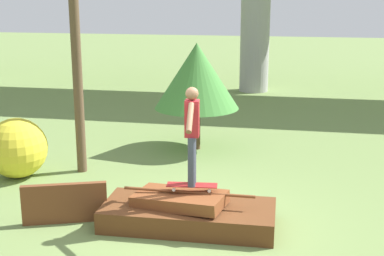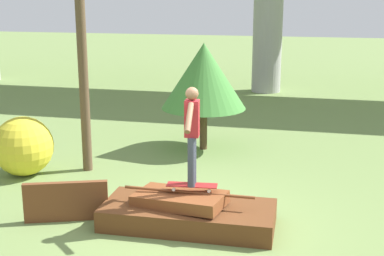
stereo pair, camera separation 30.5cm
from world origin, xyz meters
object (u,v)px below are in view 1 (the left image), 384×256
Objects in this scene: tree_behind_left at (197,76)px; bush_yellow_flowering at (17,148)px; skater at (192,129)px; utility_pole at (74,19)px; skateboard at (192,185)px.

bush_yellow_flowering is at bearing -139.72° from tree_behind_left.
skater is 4.40m from tree_behind_left.
skateboard is at bearing -38.07° from utility_pole.
skateboard is 0.14× the size of utility_pole.
skater is 4.38m from bush_yellow_flowering.
tree_behind_left is (-0.74, 4.33, 0.17)m from skater.
tree_behind_left reaches higher than bush_yellow_flowering.
skateboard is 4.27m from bush_yellow_flowering.
skater reaches higher than skateboard.
skateboard is at bearing -80.31° from tree_behind_left.
bush_yellow_flowering is (-3.95, 1.61, -0.99)m from skater.
skater is 3.90m from utility_pole.
skateboard is 0.93m from skater.
bush_yellow_flowering is at bearing 157.87° from skater.
skateboard is at bearing -22.13° from bush_yellow_flowering.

